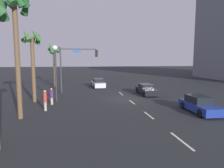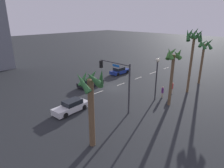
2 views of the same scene
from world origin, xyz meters
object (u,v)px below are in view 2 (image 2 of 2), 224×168
(car_0, at_px, (71,106))
(streetlamp, at_px, (157,71))
(pedestrian_1, at_px, (172,87))
(palm_tree_1, at_px, (204,50))
(car_2, at_px, (90,83))
(traffic_signal, at_px, (118,78))
(palm_tree_0, at_px, (173,63))
(palm_tree_2, at_px, (91,95))
(palm_tree_3, at_px, (194,42))
(car_1, at_px, (120,71))
(pedestrian_0, at_px, (162,92))

(car_0, distance_m, streetlamp, 12.25)
(pedestrian_1, distance_m, palm_tree_1, 9.26)
(car_2, bearing_deg, streetlamp, 103.15)
(traffic_signal, xyz_separation_m, palm_tree_0, (-5.61, 4.07, 1.55))
(traffic_signal, bearing_deg, palm_tree_2, 25.00)
(palm_tree_2, bearing_deg, palm_tree_3, 178.37)
(car_1, relative_size, pedestrian_0, 2.75)
(car_1, distance_m, pedestrian_0, 13.89)
(car_1, distance_m, palm_tree_3, 16.27)
(pedestrian_0, distance_m, palm_tree_3, 8.44)
(car_0, xyz_separation_m, palm_tree_0, (-10.12, 7.81, 5.08))
(streetlamp, bearing_deg, pedestrian_1, 171.77)
(streetlamp, distance_m, pedestrian_1, 5.11)
(palm_tree_1, bearing_deg, streetlamp, -9.05)
(streetlamp, xyz_separation_m, pedestrian_1, (-3.92, 0.57, -3.23))
(palm_tree_0, bearing_deg, car_0, -37.64)
(pedestrian_1, xyz_separation_m, palm_tree_0, (4.12, 1.69, 4.76))
(car_1, xyz_separation_m, car_2, (9.27, 1.53, -0.01))
(pedestrian_0, bearing_deg, palm_tree_1, 171.36)
(traffic_signal, bearing_deg, palm_tree_0, 144.03)
(car_1, xyz_separation_m, traffic_signal, (12.51, 10.75, 3.56))
(car_2, xyz_separation_m, palm_tree_3, (-8.70, 13.10, 7.09))
(streetlamp, bearing_deg, palm_tree_3, 161.27)
(car_1, xyz_separation_m, palm_tree_2, (19.69, 14.09, 4.34))
(traffic_signal, xyz_separation_m, pedestrian_1, (-9.73, 2.38, -3.21))
(pedestrian_0, distance_m, pedestrian_1, 2.44)
(palm_tree_3, bearing_deg, palm_tree_0, 1.63)
(car_2, height_order, palm_tree_0, palm_tree_0)
(palm_tree_1, bearing_deg, palm_tree_3, 2.38)
(pedestrian_0, distance_m, palm_tree_1, 11.44)
(pedestrian_0, distance_m, palm_tree_0, 5.51)
(car_1, bearing_deg, palm_tree_3, 87.78)
(car_1, height_order, car_2, car_1)
(car_2, bearing_deg, traffic_signal, 70.64)
(car_0, xyz_separation_m, car_1, (-17.02, -7.01, -0.03))
(car_2, bearing_deg, pedestrian_1, 119.25)
(car_2, distance_m, palm_tree_3, 17.25)
(car_0, height_order, pedestrian_1, pedestrian_1)
(car_2, relative_size, traffic_signal, 0.76)
(pedestrian_1, relative_size, palm_tree_3, 0.19)
(streetlamp, xyz_separation_m, palm_tree_1, (-11.60, 1.85, 1.78))
(car_2, xyz_separation_m, palm_tree_0, (-2.37, 13.28, 5.12))
(car_2, xyz_separation_m, pedestrian_1, (-6.49, 11.59, 0.36))
(car_1, height_order, palm_tree_0, palm_tree_0)
(palm_tree_2, bearing_deg, car_2, -129.67)
(palm_tree_1, height_order, palm_tree_2, palm_tree_1)
(streetlamp, bearing_deg, car_2, -76.85)
(palm_tree_0, relative_size, palm_tree_1, 0.97)
(streetlamp, bearing_deg, palm_tree_0, 84.79)
(car_0, xyz_separation_m, car_2, (-7.75, -5.48, -0.04))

